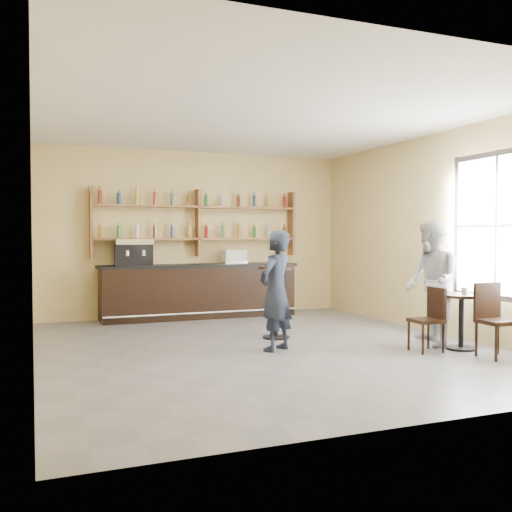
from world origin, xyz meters
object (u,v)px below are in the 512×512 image
object	(u,v)px
espresso_machine	(134,252)
pedestal_table	(276,302)
man_main	(276,291)
chair_west	(426,320)
cafe_table	(461,322)
bar_counter	(199,291)
chair_south	(497,321)
patron_second	(431,282)
pastry_case	(234,257)

from	to	relation	value
espresso_machine	pedestal_table	xyz separation A→B (m)	(1.72, -2.56, -0.71)
man_main	chair_west	world-z (taller)	man_main
espresso_machine	pedestal_table	size ratio (longest dim) A/B	0.61
pedestal_table	cafe_table	size ratio (longest dim) A/B	1.44
bar_counter	pedestal_table	bearing A→B (deg)	-79.38
chair_south	chair_west	bearing A→B (deg)	134.58
patron_second	bar_counter	bearing A→B (deg)	-131.39
cafe_table	chair_west	xyz separation A→B (m)	(-0.55, 0.05, 0.05)
espresso_machine	pedestal_table	world-z (taller)	espresso_machine
chair_west	chair_south	size ratio (longest dim) A/B	0.91
bar_counter	pastry_case	xyz separation A→B (m)	(0.69, 0.00, 0.64)
chair_south	bar_counter	bearing A→B (deg)	119.44
espresso_machine	pedestal_table	distance (m)	3.17
chair_west	espresso_machine	bearing A→B (deg)	-140.87
espresso_machine	pastry_case	world-z (taller)	espresso_machine
patron_second	cafe_table	bearing A→B (deg)	43.85
man_main	bar_counter	bearing A→B (deg)	-121.06
pedestal_table	man_main	bearing A→B (deg)	-113.64
chair_west	man_main	bearing A→B (deg)	-111.80
pastry_case	pedestal_table	world-z (taller)	pastry_case
pastry_case	man_main	size ratio (longest dim) A/B	0.27
pastry_case	pedestal_table	size ratio (longest dim) A/B	0.40
espresso_machine	chair_south	distance (m)	6.23
espresso_machine	man_main	xyz separation A→B (m)	(1.35, -3.41, -0.45)
pastry_case	bar_counter	bearing A→B (deg)	174.74
man_main	chair_south	bearing A→B (deg)	116.13
pedestal_table	chair_west	size ratio (longest dim) A/B	1.27
espresso_machine	man_main	world-z (taller)	man_main
patron_second	pastry_case	bearing A→B (deg)	-139.55
espresso_machine	patron_second	size ratio (longest dim) A/B	0.37
pastry_case	man_main	world-z (taller)	man_main
pedestal_table	patron_second	bearing A→B (deg)	-35.97
pastry_case	patron_second	world-z (taller)	patron_second
pastry_case	pedestal_table	bearing A→B (deg)	-100.04
chair_west	chair_south	distance (m)	0.89
patron_second	espresso_machine	bearing A→B (deg)	-119.70
bar_counter	pastry_case	distance (m)	0.95
chair_south	man_main	bearing A→B (deg)	150.86
espresso_machine	chair_west	bearing A→B (deg)	-47.70
chair_west	chair_south	bearing A→B (deg)	44.85
man_main	patron_second	world-z (taller)	patron_second
espresso_machine	cafe_table	bearing A→B (deg)	-43.57
patron_second	chair_south	bearing A→B (deg)	31.58
pastry_case	chair_south	distance (m)	5.27
man_main	pedestal_table	bearing A→B (deg)	-146.50
bar_counter	pastry_case	size ratio (longest dim) A/B	8.52
pedestal_table	patron_second	world-z (taller)	patron_second
bar_counter	espresso_machine	world-z (taller)	espresso_machine
man_main	chair_west	xyz separation A→B (m)	(1.84, -0.82, -0.38)
man_main	chair_south	world-z (taller)	man_main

